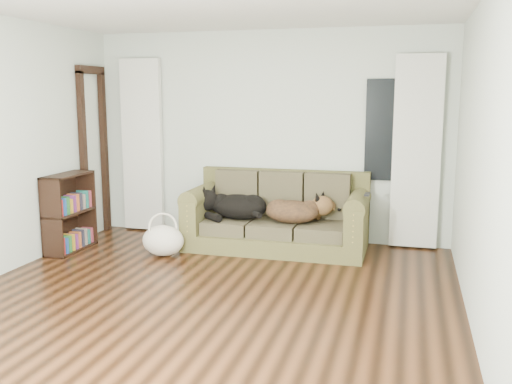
% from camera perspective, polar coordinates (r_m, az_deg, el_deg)
% --- Properties ---
extents(floor, '(5.00, 5.00, 0.00)m').
position_cam_1_polar(floor, '(5.12, -5.72, -11.14)').
color(floor, black).
rests_on(floor, ground).
extents(wall_back, '(4.50, 0.04, 2.60)m').
position_cam_1_polar(wall_back, '(7.19, 1.25, 5.61)').
color(wall_back, beige).
rests_on(wall_back, ground).
extents(wall_right, '(0.04, 5.00, 2.60)m').
position_cam_1_polar(wall_right, '(4.52, 21.73, 2.44)').
color(wall_right, beige).
rests_on(wall_right, ground).
extents(curtain_left, '(0.55, 0.08, 2.25)m').
position_cam_1_polar(curtain_left, '(7.71, -11.29, 4.59)').
color(curtain_left, silver).
rests_on(curtain_left, ground).
extents(curtain_right, '(0.55, 0.08, 2.25)m').
position_cam_1_polar(curtain_right, '(6.91, 15.75, 3.83)').
color(curtain_right, silver).
rests_on(curtain_right, ground).
extents(window_pane, '(0.50, 0.03, 1.20)m').
position_cam_1_polar(window_pane, '(6.95, 12.94, 6.04)').
color(window_pane, black).
rests_on(window_pane, wall_back).
extents(door_casing, '(0.07, 0.60, 2.10)m').
position_cam_1_polar(door_casing, '(7.64, -15.87, 3.60)').
color(door_casing, black).
rests_on(door_casing, ground).
extents(sofa, '(2.10, 0.91, 0.86)m').
position_cam_1_polar(sofa, '(6.74, 2.08, -1.97)').
color(sofa, '#37331A').
rests_on(sofa, floor).
extents(dog_black_lab, '(0.80, 0.64, 0.30)m').
position_cam_1_polar(dog_black_lab, '(6.83, -2.10, -1.56)').
color(dog_black_lab, black).
rests_on(dog_black_lab, sofa).
extents(dog_shepherd, '(0.67, 0.49, 0.29)m').
position_cam_1_polar(dog_shepherd, '(6.62, 4.00, -1.85)').
color(dog_shepherd, black).
rests_on(dog_shepherd, sofa).
extents(tv_remote, '(0.06, 0.19, 0.02)m').
position_cam_1_polar(tv_remote, '(6.41, 11.05, -0.21)').
color(tv_remote, black).
rests_on(tv_remote, sofa).
extents(tote_bag, '(0.57, 0.50, 0.35)m').
position_cam_1_polar(tote_bag, '(6.60, -9.27, -4.95)').
color(tote_bag, beige).
rests_on(tote_bag, floor).
extents(bookshelf, '(0.35, 0.76, 0.91)m').
position_cam_1_polar(bookshelf, '(7.01, -18.18, -1.60)').
color(bookshelf, black).
rests_on(bookshelf, floor).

